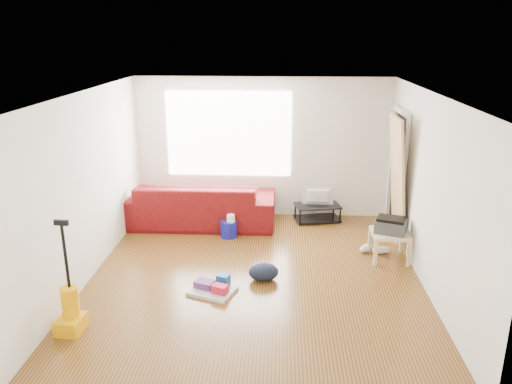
# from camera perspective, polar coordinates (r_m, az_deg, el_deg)

# --- Properties ---
(room) EXTENTS (4.51, 5.01, 2.51)m
(room) POSITION_cam_1_polar(r_m,az_deg,el_deg) (6.64, 0.55, 0.56)
(room) COLOR #492B0F
(room) RESTS_ON ground
(sofa) EXTENTS (2.64, 1.03, 0.77)m
(sofa) POSITION_cam_1_polar(r_m,az_deg,el_deg) (8.87, -6.51, -3.61)
(sofa) COLOR #45050E
(sofa) RESTS_ON ground
(tv_stand) EXTENTS (0.85, 0.59, 0.29)m
(tv_stand) POSITION_cam_1_polar(r_m,az_deg,el_deg) (8.97, 7.03, -2.30)
(tv_stand) COLOR black
(tv_stand) RESTS_ON ground
(tv) EXTENTS (0.55, 0.07, 0.32)m
(tv) POSITION_cam_1_polar(r_m,az_deg,el_deg) (8.87, 7.10, -0.51)
(tv) COLOR black
(tv) RESTS_ON tv_stand
(side_table) EXTENTS (0.53, 0.53, 0.43)m
(side_table) POSITION_cam_1_polar(r_m,az_deg,el_deg) (7.61, 15.05, -4.93)
(side_table) COLOR tan
(side_table) RESTS_ON ground
(printer) EXTENTS (0.52, 0.46, 0.23)m
(printer) POSITION_cam_1_polar(r_m,az_deg,el_deg) (7.54, 15.15, -3.68)
(printer) COLOR #36363A
(printer) RESTS_ON side_table
(bucket) EXTENTS (0.30, 0.30, 0.27)m
(bucket) POSITION_cam_1_polar(r_m,az_deg,el_deg) (8.28, -3.10, -5.11)
(bucket) COLOR #12168F
(bucket) RESTS_ON ground
(toilet_paper) EXTENTS (0.13, 0.13, 0.12)m
(toilet_paper) POSITION_cam_1_polar(r_m,az_deg,el_deg) (8.18, -2.88, -3.91)
(toilet_paper) COLOR white
(toilet_paper) RESTS_ON bucket
(cleaning_tray) EXTENTS (0.67, 0.61, 0.20)m
(cleaning_tray) POSITION_cam_1_polar(r_m,az_deg,el_deg) (6.62, -4.86, -10.82)
(cleaning_tray) COLOR silver
(cleaning_tray) RESTS_ON ground
(backpack) EXTENTS (0.47, 0.40, 0.23)m
(backpack) POSITION_cam_1_polar(r_m,az_deg,el_deg) (6.91, 0.87, -9.97)
(backpack) COLOR black
(backpack) RESTS_ON ground
(sneakers) EXTENTS (0.51, 0.29, 0.12)m
(sneakers) POSITION_cam_1_polar(r_m,az_deg,el_deg) (7.88, 13.32, -6.36)
(sneakers) COLOR silver
(sneakers) RESTS_ON ground
(vacuum) EXTENTS (0.30, 0.34, 1.31)m
(vacuum) POSITION_cam_1_polar(r_m,az_deg,el_deg) (6.11, -20.47, -12.62)
(vacuum) COLOR #F0A001
(vacuum) RESTS_ON ground
(door_panel) EXTENTS (0.25, 0.82, 2.04)m
(door_panel) POSITION_cam_1_polar(r_m,az_deg,el_deg) (8.31, 15.27, -5.66)
(door_panel) COLOR #A28654
(door_panel) RESTS_ON ground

